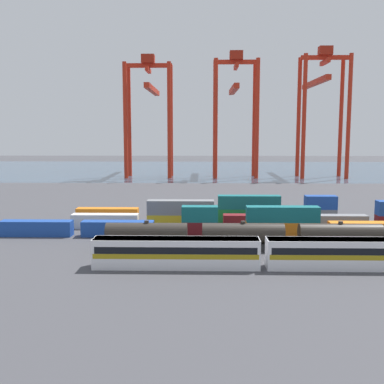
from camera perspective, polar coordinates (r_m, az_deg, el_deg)
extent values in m
plane|color=#424247|center=(122.43, 5.91, -0.90)|extent=(420.00, 420.00, 0.00)
cube|color=#384C60|center=(214.34, 3.92, 2.71)|extent=(400.00, 110.00, 0.01)
cube|color=silver|center=(61.65, -1.93, -7.40)|extent=(21.61, 3.10, 3.90)
cube|color=#9E8414|center=(61.68, -1.93, -7.49)|extent=(21.18, 3.14, 0.64)
cube|color=black|center=(61.48, -1.94, -6.78)|extent=(20.75, 3.13, 0.90)
cube|color=slate|center=(61.22, -1.94, -5.80)|extent=(21.40, 2.85, 0.36)
cube|color=silver|center=(64.47, 18.64, -7.13)|extent=(21.61, 3.10, 3.90)
cube|color=#9E8414|center=(64.49, 18.64, -7.22)|extent=(21.18, 3.14, 0.64)
cube|color=black|center=(64.31, 18.66, -6.54)|extent=(20.75, 3.13, 0.90)
cube|color=slate|center=(64.06, 18.71, -5.60)|extent=(21.40, 2.85, 0.36)
cube|color=#232326|center=(71.50, -5.50, -6.50)|extent=(12.18, 2.50, 1.10)
cylinder|color=#2D2823|center=(71.04, -5.52, -4.92)|extent=(12.18, 2.93, 2.93)
cylinder|color=#2D2823|center=(70.70, -5.53, -3.62)|extent=(0.70, 0.70, 0.36)
cube|color=#232326|center=(71.27, 6.18, -6.55)|extent=(12.18, 2.50, 1.10)
cylinder|color=#2D2823|center=(70.81, 6.20, -4.97)|extent=(12.18, 2.93, 2.93)
cylinder|color=#2D2823|center=(70.48, 6.22, -3.66)|extent=(0.70, 0.70, 0.36)
cube|color=#232326|center=(73.93, 17.47, -6.35)|extent=(12.18, 2.50, 1.10)
cylinder|color=#2D2823|center=(73.48, 17.53, -4.82)|extent=(12.18, 2.93, 2.93)
cylinder|color=#2D2823|center=(73.16, 17.58, -3.56)|extent=(0.70, 0.70, 0.36)
cube|color=#1C4299|center=(84.14, -18.33, -4.20)|extent=(12.10, 2.44, 2.60)
cube|color=#1C4299|center=(80.58, -8.98, -4.41)|extent=(12.10, 2.44, 2.60)
cube|color=maroon|center=(79.31, 0.94, -4.51)|extent=(6.04, 2.44, 2.60)
cube|color=#146066|center=(78.81, 0.94, -2.66)|extent=(6.04, 2.44, 2.60)
cube|color=orange|center=(80.44, 10.88, -4.47)|extent=(12.10, 2.44, 2.60)
cube|color=#146066|center=(79.95, 10.92, -2.65)|extent=(12.10, 2.44, 2.60)
cube|color=orange|center=(83.87, 20.27, -4.32)|extent=(12.10, 2.44, 2.60)
cube|color=silver|center=(87.59, -10.49, -3.49)|extent=(12.10, 2.44, 2.60)
cube|color=gold|center=(85.86, -1.39, -3.58)|extent=(12.10, 2.44, 2.60)
cube|color=slate|center=(85.40, -1.40, -1.87)|extent=(12.10, 2.44, 2.60)
cube|color=maroon|center=(86.34, 7.84, -3.59)|extent=(12.10, 2.44, 2.60)
cube|color=slate|center=(89.00, 16.74, -3.51)|extent=(12.10, 2.44, 2.60)
cube|color=orange|center=(94.12, -10.20, -2.72)|extent=(12.10, 2.44, 2.60)
cube|color=#AD211C|center=(92.38, -1.71, -2.79)|extent=(6.04, 2.44, 2.60)
cube|color=#197538|center=(92.71, 6.91, -2.81)|extent=(12.10, 2.44, 2.60)
cube|color=#146066|center=(92.28, 6.93, -1.22)|extent=(12.10, 2.44, 2.60)
cube|color=slate|center=(95.09, 15.28, -2.76)|extent=(6.04, 2.44, 2.60)
cube|color=#1C4299|center=(94.67, 15.34, -1.21)|extent=(6.04, 2.44, 2.60)
cylinder|color=red|center=(177.10, -8.09, 8.55)|extent=(1.50, 1.50, 42.58)
cylinder|color=red|center=(175.22, -2.77, 8.63)|extent=(1.50, 1.50, 42.58)
cylinder|color=red|center=(186.25, -7.62, 8.50)|extent=(1.50, 1.50, 42.58)
cylinder|color=red|center=(184.46, -2.56, 8.57)|extent=(1.50, 1.50, 42.58)
cube|color=red|center=(182.13, -5.35, 15.03)|extent=(17.88, 1.20, 1.60)
cube|color=red|center=(181.93, -5.34, 14.53)|extent=(1.20, 10.86, 1.60)
cube|color=red|center=(195.67, -4.82, 12.26)|extent=(2.00, 41.52, 2.00)
cube|color=maroon|center=(182.46, -5.36, 15.78)|extent=(4.80, 4.00, 3.20)
cylinder|color=red|center=(174.86, 2.88, 8.82)|extent=(1.50, 1.50, 43.75)
cylinder|color=red|center=(175.94, 7.90, 8.75)|extent=(1.50, 1.50, 43.75)
cylinder|color=red|center=(184.16, 2.80, 8.75)|extent=(1.50, 1.50, 43.75)
cylinder|color=red|center=(185.18, 7.57, 8.69)|extent=(1.50, 1.50, 43.75)
cube|color=red|center=(181.58, 5.38, 15.42)|extent=(16.82, 1.20, 1.60)
cube|color=red|center=(181.36, 5.37, 14.92)|extent=(1.20, 10.91, 1.60)
cube|color=red|center=(192.21, 5.09, 12.29)|extent=(2.00, 33.49, 2.00)
cube|color=maroon|center=(181.93, 5.39, 16.17)|extent=(4.80, 4.00, 3.20)
cylinder|color=red|center=(178.48, 13.43, 8.84)|extent=(1.50, 1.50, 45.26)
cylinder|color=red|center=(182.56, 18.49, 8.63)|extent=(1.50, 1.50, 45.26)
cylinder|color=red|center=(188.05, 12.80, 8.78)|extent=(1.50, 1.50, 45.26)
cylinder|color=red|center=(191.93, 17.62, 8.59)|extent=(1.50, 1.50, 45.26)
cube|color=red|center=(186.93, 15.85, 15.42)|extent=(17.87, 1.20, 1.60)
cube|color=red|center=(186.71, 15.83, 14.93)|extent=(1.20, 11.38, 1.60)
cube|color=red|center=(199.92, 14.71, 12.71)|extent=(2.00, 41.14, 2.00)
cube|color=maroon|center=(187.29, 15.88, 16.14)|extent=(4.80, 4.00, 3.20)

